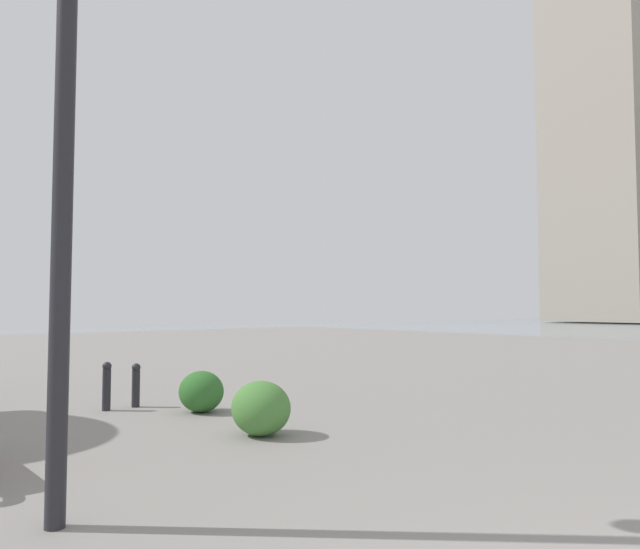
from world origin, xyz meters
name	(u,v)px	position (x,y,z in m)	size (l,w,h in m)	color
building_annex	(605,142)	(28.50, -61.72, 19.41)	(10.27, 10.48, 40.89)	#9E9384
lamppost	(65,120)	(4.25, 1.38, 2.85)	(0.98, 0.28, 4.33)	#232328
bollard_near	(107,385)	(8.62, -0.57, 0.37)	(0.13, 0.13, 0.71)	#232328
bollard_mid	(136,384)	(8.64, -1.02, 0.35)	(0.13, 0.13, 0.66)	#232328
shrub_low	(261,408)	(5.76, -1.35, 0.32)	(0.75, 0.68, 0.64)	#477F38
shrub_round	(201,392)	(7.61, -1.57, 0.30)	(0.70, 0.63, 0.59)	#2D6628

